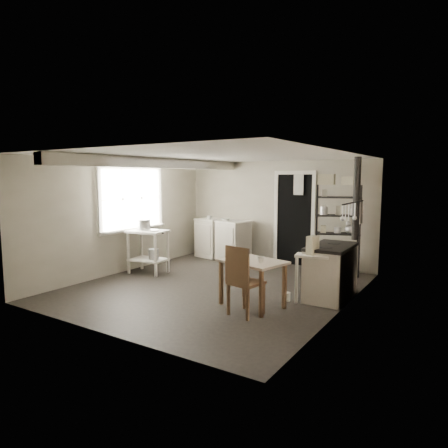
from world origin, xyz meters
The scene contains 31 objects.
floor centered at (0.00, 0.00, 0.00)m, with size 5.00×5.00×0.00m, color black.
ceiling centered at (0.00, 0.00, 2.30)m, with size 5.00×5.00×0.00m, color silver.
wall_back centered at (0.00, 2.50, 1.15)m, with size 4.50×0.02×2.30m, color #B2AB98.
wall_front centered at (0.00, -2.50, 1.15)m, with size 4.50×0.02×2.30m, color #B2AB98.
wall_left centered at (-2.25, 0.00, 1.15)m, with size 0.02×5.00×2.30m, color #B2AB98.
wall_right centered at (2.25, 0.00, 1.15)m, with size 0.02×5.00×2.30m, color #B2AB98.
window centered at (-2.22, 0.20, 1.50)m, with size 0.12×1.76×1.28m, color white, non-canonical shape.
doorway centered at (0.45, 2.47, 1.00)m, with size 0.96×0.10×2.08m, color white, non-canonical shape.
ceiling_beam centered at (-1.20, 0.00, 2.20)m, with size 0.18×5.00×0.18m, color white, non-canonical shape.
wallpaper_panel centered at (2.24, 0.00, 1.15)m, with size 0.01×5.00×2.30m, color beige, non-canonical shape.
utensil_rail centered at (2.19, 0.60, 1.55)m, with size 0.06×1.20×0.44m, color silver, non-canonical shape.
prep_table centered at (-1.74, 0.16, 0.40)m, with size 0.76×0.55×0.87m, color white, non-canonical shape.
stockpot centered at (-1.85, 0.16, 0.94)m, with size 0.27×0.27×0.29m, color silver.
saucepan centered at (-1.54, 0.14, 0.85)m, with size 0.18×0.18×0.10m, color silver.
bucket centered at (-1.63, 0.20, 0.39)m, with size 0.21×0.21×0.22m, color silver.
base_cabinets centered at (-1.25, 2.18, 0.46)m, with size 1.42×0.61×0.93m, color beige, non-canonical shape.
mixing_bowl centered at (-1.12, 2.11, 0.95)m, with size 0.27×0.27×0.07m, color white.
counter_cup centered at (-1.55, 2.08, 0.96)m, with size 0.11×0.11×0.09m, color white.
shelf_rack centered at (1.54, 2.06, 0.95)m, with size 0.85×0.33×1.79m, color black, non-canonical shape.
shelf_jar centered at (1.28, 2.02, 1.37)m, with size 0.09×0.09×0.20m, color white.
storage_box_a centered at (1.29, 2.06, 2.01)m, with size 0.30×0.27×0.21m, color beige.
storage_box_b centered at (1.74, 2.10, 1.99)m, with size 0.25×0.24×0.16m, color beige.
stove centered at (1.92, 0.49, 0.44)m, with size 0.61×1.10×0.86m, color beige, non-canonical shape.
stovepipe centered at (2.15, 0.99, 1.59)m, with size 0.10×0.10×1.34m, color black, non-canonical shape.
side_ledge centered at (1.79, -0.02, 0.43)m, with size 0.51×0.27×0.78m, color white, non-canonical shape.
oats_box centered at (1.79, -0.01, 1.01)m, with size 0.11×0.19×0.28m, color beige.
work_table centered at (1.06, -0.58, 0.38)m, with size 0.94×0.66×0.71m, color beige, non-canonical shape.
table_cup centered at (1.24, -0.65, 0.80)m, with size 0.09×0.09×0.09m, color white.
chair centered at (1.16, -0.94, 0.48)m, with size 0.41×0.43×1.00m, color #513622, non-canonical shape.
flour_sack centered at (1.19, 2.17, 0.24)m, with size 0.35×0.30×0.42m, color beige.
floor_crock centered at (1.40, -0.04, 0.07)m, with size 0.11×0.11×0.13m, color white.
Camera 1 is at (3.85, -5.73, 1.95)m, focal length 32.00 mm.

